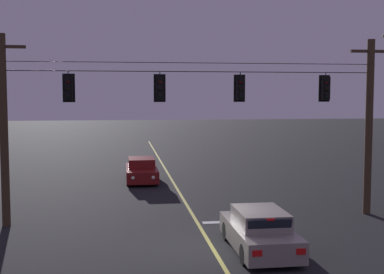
% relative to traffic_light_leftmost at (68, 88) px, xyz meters
% --- Properties ---
extents(ground_plane, '(180.00, 180.00, 0.00)m').
position_rel_traffic_light_leftmost_xyz_m(ground_plane, '(5.00, -3.95, -5.39)').
color(ground_plane, black).
extents(lane_centre_stripe, '(0.14, 60.00, 0.01)m').
position_rel_traffic_light_leftmost_xyz_m(lane_centre_stripe, '(5.00, 6.02, -5.39)').
color(lane_centre_stripe, '#D1C64C').
rests_on(lane_centre_stripe, ground).
extents(stop_bar_paint, '(3.40, 0.36, 0.01)m').
position_rel_traffic_light_leftmost_xyz_m(stop_bar_paint, '(6.90, -0.58, -5.39)').
color(stop_bar_paint, silver).
rests_on(stop_bar_paint, ground).
extents(signal_span_assembly, '(16.74, 0.32, 7.44)m').
position_rel_traffic_light_leftmost_xyz_m(signal_span_assembly, '(5.00, 0.02, -1.52)').
color(signal_span_assembly, '#423021').
rests_on(signal_span_assembly, ground).
extents(traffic_light_leftmost, '(0.48, 0.41, 1.22)m').
position_rel_traffic_light_leftmost_xyz_m(traffic_light_leftmost, '(0.00, 0.00, 0.00)').
color(traffic_light_leftmost, black).
extents(traffic_light_left_inner, '(0.48, 0.41, 1.22)m').
position_rel_traffic_light_leftmost_xyz_m(traffic_light_left_inner, '(3.57, 0.00, 0.00)').
color(traffic_light_left_inner, black).
extents(traffic_light_centre, '(0.48, 0.41, 1.22)m').
position_rel_traffic_light_leftmost_xyz_m(traffic_light_centre, '(6.85, 0.00, 0.00)').
color(traffic_light_centre, black).
extents(traffic_light_right_inner, '(0.48, 0.41, 1.22)m').
position_rel_traffic_light_leftmost_xyz_m(traffic_light_right_inner, '(10.50, 0.00, 0.00)').
color(traffic_light_right_inner, black).
extents(car_waiting_near_lane, '(1.80, 4.33, 1.39)m').
position_rel_traffic_light_leftmost_xyz_m(car_waiting_near_lane, '(6.47, -4.47, -4.74)').
color(car_waiting_near_lane, gray).
rests_on(car_waiting_near_lane, ground).
extents(car_oncoming_lead, '(1.80, 4.42, 1.39)m').
position_rel_traffic_light_leftmost_xyz_m(car_oncoming_lead, '(3.18, 9.66, -4.74)').
color(car_oncoming_lead, maroon).
rests_on(car_oncoming_lead, ground).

